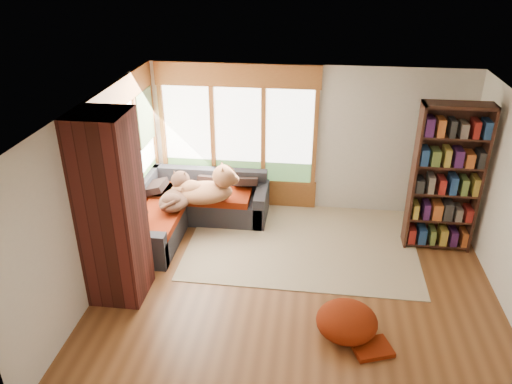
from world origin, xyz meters
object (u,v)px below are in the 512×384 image
(bookshelf, at_px, (446,179))
(dog_brindle, at_px, (177,192))
(sectional_sofa, at_px, (189,206))
(area_rug, at_px, (302,239))
(pouf, at_px, (347,321))
(brick_chimney, at_px, (111,210))
(dog_tan, at_px, (208,185))

(bookshelf, relative_size, dog_brindle, 2.78)
(sectional_sofa, bearing_deg, area_rug, -13.60)
(pouf, bearing_deg, brick_chimney, 171.15)
(area_rug, height_order, dog_brindle, dog_brindle)
(area_rug, relative_size, bookshelf, 1.54)
(area_rug, height_order, dog_tan, dog_tan)
(sectional_sofa, xyz_separation_m, dog_tan, (0.41, -0.19, 0.51))
(sectional_sofa, bearing_deg, dog_brindle, -105.13)
(sectional_sofa, bearing_deg, bookshelf, -7.13)
(brick_chimney, distance_m, dog_brindle, 1.79)
(dog_tan, bearing_deg, sectional_sofa, 141.43)
(brick_chimney, height_order, pouf, brick_chimney)
(brick_chimney, xyz_separation_m, bookshelf, (4.54, 1.77, -0.13))
(brick_chimney, distance_m, bookshelf, 4.87)
(brick_chimney, bearing_deg, bookshelf, 21.29)
(sectional_sofa, relative_size, area_rug, 0.61)
(pouf, xyz_separation_m, dog_brindle, (-2.69, 2.14, 0.54))
(brick_chimney, distance_m, area_rug, 3.23)
(sectional_sofa, distance_m, dog_tan, 0.68)
(dog_tan, bearing_deg, area_rug, -20.12)
(sectional_sofa, relative_size, dog_brindle, 2.61)
(dog_brindle, bearing_deg, sectional_sofa, -6.80)
(area_rug, xyz_separation_m, bookshelf, (2.11, 0.08, 1.17))
(brick_chimney, distance_m, sectional_sofa, 2.32)
(brick_chimney, distance_m, dog_tan, 2.10)
(sectional_sofa, distance_m, bookshelf, 4.19)
(dog_brindle, bearing_deg, area_rug, -84.43)
(bookshelf, bearing_deg, dog_brindle, -178.61)
(bookshelf, relative_size, pouf, 3.10)
(dog_tan, bearing_deg, bookshelf, -15.20)
(sectional_sofa, bearing_deg, brick_chimney, -105.54)
(bookshelf, bearing_deg, dog_tan, 178.59)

